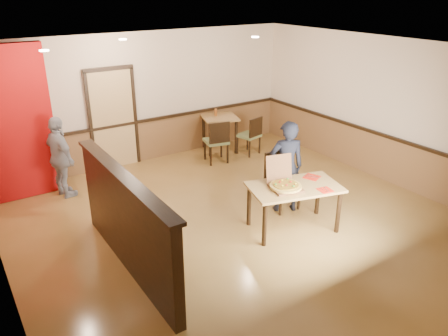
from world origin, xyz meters
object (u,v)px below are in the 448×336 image
object	(u,v)px
side_chair_left	(217,140)
pizza_box	(284,184)
passerby	(61,158)
side_table	(220,124)
side_chair_right	(251,134)
diner	(286,167)
condiment	(216,112)
diner_chair	(281,178)
main_table	(294,192)

from	to	relation	value
side_chair_left	pizza_box	xyz separation A→B (m)	(-0.70, -3.03, 0.29)
pizza_box	passerby	bearing A→B (deg)	143.04
side_table	side_chair_right	bearing A→B (deg)	-52.86
side_chair_left	diner	bearing A→B (deg)	97.47
condiment	pizza_box	bearing A→B (deg)	-106.68
side_table	pizza_box	world-z (taller)	pizza_box
diner_chair	passerby	bearing A→B (deg)	142.11
side_table	condiment	distance (m)	0.29
condiment	side_table	bearing A→B (deg)	-66.89
side_table	diner	xyz separation A→B (m)	(-0.68, -3.13, 0.16)
side_chair_right	pizza_box	world-z (taller)	pizza_box
diner_chair	side_table	xyz separation A→B (m)	(0.65, 2.98, 0.10)
diner_chair	side_table	bearing A→B (deg)	79.04
side_chair_right	condiment	world-z (taller)	condiment
side_chair_left	condiment	xyz separation A→B (m)	(0.42, 0.72, 0.39)
main_table	side_table	size ratio (longest dim) A/B	1.62
main_table	passerby	world-z (taller)	passerby
main_table	side_table	xyz separation A→B (m)	(0.99, 3.70, 0.00)
diner	passerby	bearing A→B (deg)	-16.06
side_chair_right	passerby	bearing A→B (deg)	-16.02
diner_chair	pizza_box	size ratio (longest dim) A/B	1.66
main_table	pizza_box	distance (m)	0.25
side_chair_left	condiment	bearing A→B (deg)	-108.32
diner	passerby	xyz separation A→B (m)	(-3.07, 2.68, -0.05)
side_chair_right	side_table	world-z (taller)	side_chair_right
side_chair_right	side_chair_left	bearing A→B (deg)	-13.44
diner	pizza_box	distance (m)	0.71
main_table	condiment	world-z (taller)	condiment
main_table	side_chair_left	distance (m)	3.13
diner	condiment	size ratio (longest dim) A/B	9.84
condiment	diner	bearing A→B (deg)	-101.12
side_chair_right	pizza_box	distance (m)	3.46
condiment	passerby	bearing A→B (deg)	-171.61
side_chair_left	main_table	bearing A→B (deg)	92.59
side_chair_right	pizza_box	xyz separation A→B (m)	(-1.63, -3.04, 0.33)
side_chair_left	diner	xyz separation A→B (m)	(-0.21, -2.51, 0.28)
condiment	side_chair_left	bearing A→B (deg)	-120.58
diner_chair	side_table	distance (m)	3.05
diner	passerby	distance (m)	4.08
diner_chair	side_chair_right	distance (m)	2.62
diner_chair	diner	world-z (taller)	diner
side_chair_left	passerby	xyz separation A→B (m)	(-3.28, 0.17, 0.24)
side_chair_right	passerby	world-z (taller)	passerby
passerby	pizza_box	size ratio (longest dim) A/B	2.53
side_chair_right	passerby	xyz separation A→B (m)	(-4.21, 0.17, 0.28)
side_table	passerby	size ratio (longest dim) A/B	0.64
side_chair_right	pizza_box	bearing A→B (deg)	48.00
side_chair_left	diner_chair	bearing A→B (deg)	97.72
side_chair_right	side_table	distance (m)	0.79
side_chair_right	passerby	size ratio (longest dim) A/B	0.59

